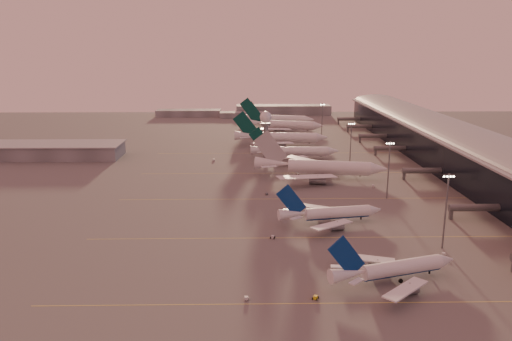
{
  "coord_description": "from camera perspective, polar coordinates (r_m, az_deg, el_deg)",
  "views": [
    {
      "loc": [
        -5.3,
        -149.86,
        63.6
      ],
      "look_at": [
        -1.33,
        63.18,
        10.61
      ],
      "focal_mm": 35.0,
      "sensor_mm": 36.0,
      "label": 1
    }
  ],
  "objects": [
    {
      "name": "hangar",
      "position": [
        317.31,
        -22.25,
        2.15
      ],
      "size": [
        82.0,
        27.0,
        8.5
      ],
      "color": "slate",
      "rests_on": "ground"
    },
    {
      "name": "taxiway_markings",
      "position": [
        218.33,
        8.3,
        -3.12
      ],
      "size": [
        180.0,
        185.25,
        0.02
      ],
      "color": "#E8D852",
      "rests_on": "ground"
    },
    {
      "name": "mast_d",
      "position": [
        357.39,
        7.56,
        5.83
      ],
      "size": [
        3.6,
        0.56,
        25.0
      ],
      "color": "slate",
      "rests_on": "ground"
    },
    {
      "name": "ground",
      "position": [
        162.88,
        0.89,
        -9.02
      ],
      "size": [
        700.0,
        700.0,
        0.0
      ],
      "primitive_type": "plane",
      "color": "#605D5D",
      "rests_on": "ground"
    },
    {
      "name": "mast_c",
      "position": [
        270.31,
        10.77,
        3.09
      ],
      "size": [
        3.6,
        0.56,
        25.0
      ],
      "color": "slate",
      "rests_on": "ground"
    },
    {
      "name": "gsv_catering_b",
      "position": [
        237.91,
        13.32,
        -1.37
      ],
      "size": [
        5.79,
        3.58,
        4.41
      ],
      "color": "silver",
      "rests_on": "ground"
    },
    {
      "name": "narrowbody_near",
      "position": [
        146.01,
        15.46,
        -11.01
      ],
      "size": [
        39.14,
        30.75,
        15.77
      ],
      "color": "silver",
      "rests_on": "ground"
    },
    {
      "name": "gsv_truck_d",
      "position": [
        286.97,
        -4.87,
        1.35
      ],
      "size": [
        3.76,
        5.94,
        2.26
      ],
      "color": "silver",
      "rests_on": "ground"
    },
    {
      "name": "greentail_c",
      "position": [
        384.64,
        3.16,
        5.04
      ],
      "size": [
        61.72,
        49.24,
        22.86
      ],
      "color": "silver",
      "rests_on": "ground"
    },
    {
      "name": "gsv_truck_c",
      "position": [
        220.4,
        1.29,
        -2.5
      ],
      "size": [
        5.81,
        4.29,
        2.23
      ],
      "color": "slate",
      "rests_on": "ground"
    },
    {
      "name": "distant_horizon",
      "position": [
        478.8,
        -0.11,
        6.8
      ],
      "size": [
        165.0,
        37.5,
        9.0
      ],
      "color": "slate",
      "rests_on": "ground"
    },
    {
      "name": "gsv_truck_a",
      "position": [
        132.54,
        -0.93,
        -14.19
      ],
      "size": [
        5.21,
        2.1,
        2.08
      ],
      "color": "silver",
      "rests_on": "ground"
    },
    {
      "name": "greentail_a",
      "position": [
        291.19,
        4.44,
        1.98
      ],
      "size": [
        52.18,
        42.17,
        18.96
      ],
      "color": "silver",
      "rests_on": "ground"
    },
    {
      "name": "mast_b",
      "position": [
        219.29,
        14.92,
        0.34
      ],
      "size": [
        3.6,
        0.56,
        25.0
      ],
      "color": "slate",
      "rests_on": "ground"
    },
    {
      "name": "greentail_b",
      "position": [
        330.72,
        2.9,
        3.57
      ],
      "size": [
        62.59,
        50.43,
        22.72
      ],
      "color": "silver",
      "rests_on": "ground"
    },
    {
      "name": "greentail_d",
      "position": [
        416.38,
        2.45,
        5.72
      ],
      "size": [
        61.46,
        49.15,
        22.58
      ],
      "color": "silver",
      "rests_on": "ground"
    },
    {
      "name": "terminal",
      "position": [
        288.44,
        22.08,
        2.33
      ],
      "size": [
        57.0,
        362.0,
        23.04
      ],
      "color": "black",
      "rests_on": "ground"
    },
    {
      "name": "gsv_tug_far",
      "position": [
        254.9,
        4.76,
        -0.41
      ],
      "size": [
        2.77,
        3.81,
        0.98
      ],
      "color": "silver",
      "rests_on": "ground"
    },
    {
      "name": "gsv_tug_mid",
      "position": [
        171.6,
        1.92,
        -7.62
      ],
      "size": [
        3.74,
        2.88,
        0.94
      ],
      "color": "silver",
      "rests_on": "ground"
    },
    {
      "name": "gsv_truck_b",
      "position": [
        207.27,
        12.7,
        -3.95
      ],
      "size": [
        5.27,
        2.42,
        2.06
      ],
      "color": "silver",
      "rests_on": "ground"
    },
    {
      "name": "radar_tower",
      "position": [
        273.4,
        1.11,
        4.99
      ],
      "size": [
        6.4,
        6.4,
        31.1
      ],
      "color": "slate",
      "rests_on": "ground"
    },
    {
      "name": "narrowbody_mid",
      "position": [
        187.01,
        8.5,
        -5.03
      ],
      "size": [
        40.45,
        32.01,
        15.92
      ],
      "color": "silver",
      "rests_on": "ground"
    },
    {
      "name": "widebody_white",
      "position": [
        250.09,
        7.36,
        0.07
      ],
      "size": [
        65.61,
        52.12,
        23.26
      ],
      "color": "silver",
      "rests_on": "ground"
    },
    {
      "name": "gsv_tug_near",
      "position": [
        134.02,
        6.81,
        -14.23
      ],
      "size": [
        3.33,
        3.89,
        0.96
      ],
      "color": "yellow",
      "rests_on": "ground"
    },
    {
      "name": "gsv_catering_a",
      "position": [
        168.08,
        20.77,
        -8.48
      ],
      "size": [
        4.99,
        2.42,
        4.08
      ],
      "color": "silver",
      "rests_on": "ground"
    },
    {
      "name": "mast_a",
      "position": [
        170.15,
        20.88,
        -4.03
      ],
      "size": [
        3.6,
        0.56,
        25.0
      ],
      "color": "slate",
      "rests_on": "ground"
    }
  ]
}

